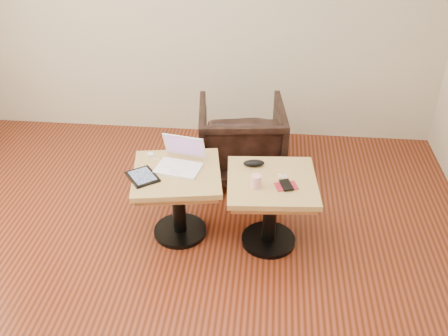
# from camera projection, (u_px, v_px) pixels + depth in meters

# --- Properties ---
(room_shell) EXTENTS (4.52, 4.52, 2.71)m
(room_shell) POSITION_uv_depth(u_px,v_px,m) (143.00, 104.00, 2.58)
(room_shell) COLOR #45190A
(room_shell) RESTS_ON ground
(side_table_left) EXTENTS (0.70, 0.70, 0.55)m
(side_table_left) POSITION_uv_depth(u_px,v_px,m) (178.00, 188.00, 3.57)
(side_table_left) COLOR black
(side_table_left) RESTS_ON ground
(side_table_right) EXTENTS (0.65, 0.65, 0.55)m
(side_table_right) POSITION_uv_depth(u_px,v_px,m) (271.00, 196.00, 3.49)
(side_table_right) COLOR black
(side_table_right) RESTS_ON ground
(laptop) EXTENTS (0.35, 0.33, 0.21)m
(laptop) POSITION_uv_depth(u_px,v_px,m) (180.00, 161.00, 3.54)
(laptop) COLOR white
(laptop) RESTS_ON side_table_left
(tablet) EXTENTS (0.28, 0.29, 0.02)m
(tablet) POSITION_uv_depth(u_px,v_px,m) (142.00, 177.00, 3.43)
(tablet) COLOR black
(tablet) RESTS_ON side_table_left
(charging_adapter) EXTENTS (0.05, 0.05, 0.02)m
(charging_adapter) POSITION_uv_depth(u_px,v_px,m) (150.00, 155.00, 3.66)
(charging_adapter) COLOR white
(charging_adapter) RESTS_ON side_table_left
(glasses_case) EXTENTS (0.16, 0.09, 0.05)m
(glasses_case) POSITION_uv_depth(u_px,v_px,m) (254.00, 163.00, 3.55)
(glasses_case) COLOR black
(glasses_case) RESTS_ON side_table_right
(striped_cup) EXTENTS (0.09, 0.09, 0.09)m
(striped_cup) POSITION_uv_depth(u_px,v_px,m) (256.00, 181.00, 3.31)
(striped_cup) COLOR #F46174
(striped_cup) RESTS_ON side_table_right
(earbuds_tangle) EXTENTS (0.07, 0.06, 0.01)m
(earbuds_tangle) POSITION_uv_depth(u_px,v_px,m) (283.00, 176.00, 3.43)
(earbuds_tangle) COLOR white
(earbuds_tangle) RESTS_ON side_table_right
(phone_on_sleeve) EXTENTS (0.17, 0.14, 0.02)m
(phone_on_sleeve) POSITION_uv_depth(u_px,v_px,m) (286.00, 185.00, 3.34)
(phone_on_sleeve) COLOR #A41018
(phone_on_sleeve) RESTS_ON side_table_right
(armchair) EXTENTS (0.80, 0.82, 0.67)m
(armchair) POSITION_uv_depth(u_px,v_px,m) (241.00, 140.00, 4.32)
(armchair) COLOR black
(armchair) RESTS_ON ground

